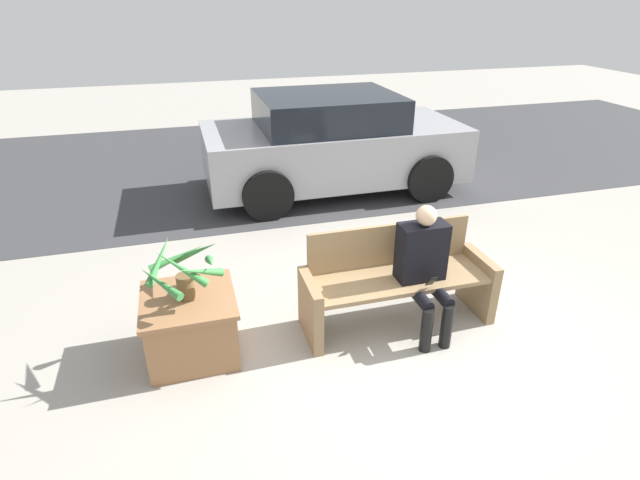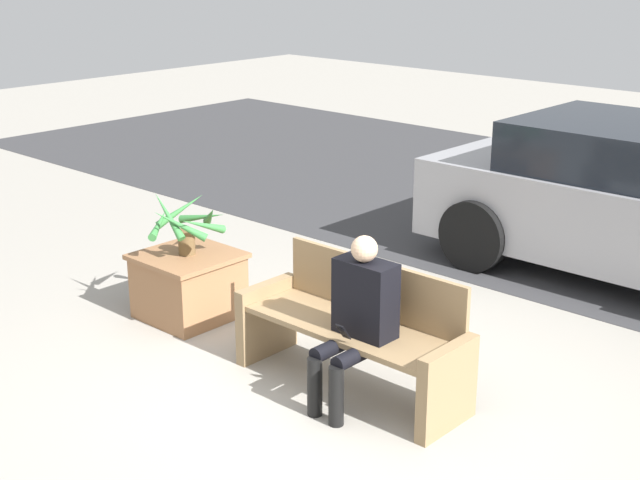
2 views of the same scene
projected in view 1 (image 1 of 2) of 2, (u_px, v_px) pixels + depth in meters
The scene contains 7 objects.
ground_plane at pixel (408, 340), 4.53m from camera, with size 30.00×30.00×0.00m, color #9E998E.
road_surface at pixel (281, 158), 9.39m from camera, with size 20.00×6.00×0.01m, color #38383A.
bench at pixel (396, 280), 4.63m from camera, with size 1.78×0.58×0.91m.
person_seated at pixel (425, 263), 4.41m from camera, with size 0.43×0.57×1.21m.
planter_box at pixel (191, 323), 4.25m from camera, with size 0.77×0.77×0.57m.
potted_plant at pixel (184, 269), 4.01m from camera, with size 0.68×0.67×0.56m.
parked_car at pixel (332, 143), 7.65m from camera, with size 3.90×1.98×1.48m.
Camera 1 is at (-1.77, -3.28, 2.85)m, focal length 28.00 mm.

